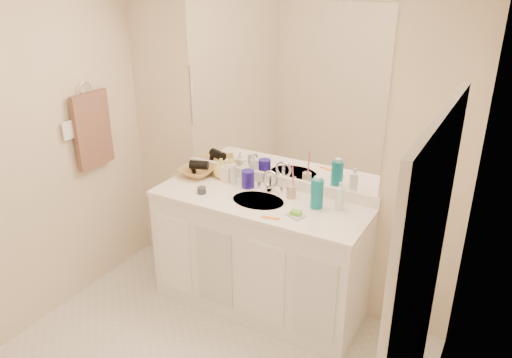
% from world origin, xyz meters
% --- Properties ---
extents(wall_back, '(2.60, 0.02, 2.40)m').
position_xyz_m(wall_back, '(0.00, 1.30, 1.20)').
color(wall_back, beige).
rests_on(wall_back, floor).
extents(wall_right, '(0.02, 2.60, 2.40)m').
position_xyz_m(wall_right, '(1.30, 0.00, 1.20)').
color(wall_right, beige).
rests_on(wall_right, floor).
extents(vanity_cabinet, '(1.50, 0.55, 0.85)m').
position_xyz_m(vanity_cabinet, '(0.00, 1.02, 0.42)').
color(vanity_cabinet, white).
rests_on(vanity_cabinet, floor).
extents(countertop, '(1.52, 0.57, 0.03)m').
position_xyz_m(countertop, '(0.00, 1.02, 0.86)').
color(countertop, white).
rests_on(countertop, vanity_cabinet).
extents(backsplash, '(1.52, 0.03, 0.08)m').
position_xyz_m(backsplash, '(0.00, 1.29, 0.92)').
color(backsplash, white).
rests_on(backsplash, countertop).
extents(sink_basin, '(0.37, 0.37, 0.02)m').
position_xyz_m(sink_basin, '(0.00, 1.00, 0.87)').
color(sink_basin, beige).
rests_on(sink_basin, countertop).
extents(faucet, '(0.02, 0.02, 0.11)m').
position_xyz_m(faucet, '(0.00, 1.18, 0.94)').
color(faucet, silver).
rests_on(faucet, countertop).
extents(mirror, '(1.48, 0.01, 1.20)m').
position_xyz_m(mirror, '(0.00, 1.29, 1.56)').
color(mirror, white).
rests_on(mirror, wall_back).
extents(blue_mug, '(0.10, 0.10, 0.13)m').
position_xyz_m(blue_mug, '(-0.17, 1.16, 0.94)').
color(blue_mug, navy).
rests_on(blue_mug, countertop).
extents(tan_cup, '(0.07, 0.07, 0.09)m').
position_xyz_m(tan_cup, '(0.18, 1.16, 0.92)').
color(tan_cup, tan).
rests_on(tan_cup, countertop).
extents(toothbrush, '(0.01, 0.04, 0.19)m').
position_xyz_m(toothbrush, '(0.19, 1.16, 1.03)').
color(toothbrush, '#F84189').
rests_on(toothbrush, tan_cup).
extents(mouthwash_bottle, '(0.11, 0.11, 0.20)m').
position_xyz_m(mouthwash_bottle, '(0.39, 1.10, 0.98)').
color(mouthwash_bottle, '#0B7484').
rests_on(mouthwash_bottle, countertop).
extents(clear_pump_bottle, '(0.07, 0.07, 0.15)m').
position_xyz_m(clear_pump_bottle, '(0.53, 1.15, 0.96)').
color(clear_pump_bottle, white).
rests_on(clear_pump_bottle, countertop).
extents(soap_dish, '(0.13, 0.11, 0.01)m').
position_xyz_m(soap_dish, '(0.32, 0.92, 0.89)').
color(soap_dish, silver).
rests_on(soap_dish, countertop).
extents(green_soap, '(0.08, 0.06, 0.03)m').
position_xyz_m(green_soap, '(0.32, 0.92, 0.90)').
color(green_soap, '#69BD2E').
rests_on(green_soap, soap_dish).
extents(orange_comb, '(0.12, 0.05, 0.00)m').
position_xyz_m(orange_comb, '(0.19, 0.82, 0.88)').
color(orange_comb, orange).
rests_on(orange_comb, countertop).
extents(dark_jar, '(0.08, 0.08, 0.04)m').
position_xyz_m(dark_jar, '(-0.40, 0.91, 0.90)').
color(dark_jar, '#2F2F35').
rests_on(dark_jar, countertop).
extents(extra_white_bottle, '(0.05, 0.05, 0.15)m').
position_xyz_m(extra_white_bottle, '(-0.29, 1.16, 0.96)').
color(extra_white_bottle, silver).
rests_on(extra_white_bottle, countertop).
extents(soap_bottle_white, '(0.07, 0.08, 0.19)m').
position_xyz_m(soap_bottle_white, '(-0.23, 1.22, 0.97)').
color(soap_bottle_white, white).
rests_on(soap_bottle_white, countertop).
extents(soap_bottle_cream, '(0.08, 0.08, 0.17)m').
position_xyz_m(soap_bottle_cream, '(-0.37, 1.19, 0.96)').
color(soap_bottle_cream, '#FEE9CF').
rests_on(soap_bottle_cream, countertop).
extents(soap_bottle_yellow, '(0.15, 0.15, 0.15)m').
position_xyz_m(soap_bottle_yellow, '(-0.43, 1.21, 0.96)').
color(soap_bottle_yellow, '#EED95C').
rests_on(soap_bottle_yellow, countertop).
extents(wicker_basket, '(0.27, 0.27, 0.06)m').
position_xyz_m(wicker_basket, '(-0.61, 1.16, 0.91)').
color(wicker_basket, '#B38748').
rests_on(wicker_basket, countertop).
extents(hair_dryer, '(0.15, 0.11, 0.07)m').
position_xyz_m(hair_dryer, '(-0.59, 1.16, 0.97)').
color(hair_dryer, black).
rests_on(hair_dryer, wicker_basket).
extents(towel_ring, '(0.01, 0.11, 0.11)m').
position_xyz_m(towel_ring, '(-1.27, 0.77, 1.55)').
color(towel_ring, silver).
rests_on(towel_ring, wall_left).
extents(hand_towel, '(0.04, 0.32, 0.55)m').
position_xyz_m(hand_towel, '(-1.25, 0.77, 1.25)').
color(hand_towel, brown).
rests_on(hand_towel, towel_ring).
extents(switch_plate, '(0.01, 0.08, 0.13)m').
position_xyz_m(switch_plate, '(-1.27, 0.57, 1.30)').
color(switch_plate, white).
rests_on(switch_plate, wall_left).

